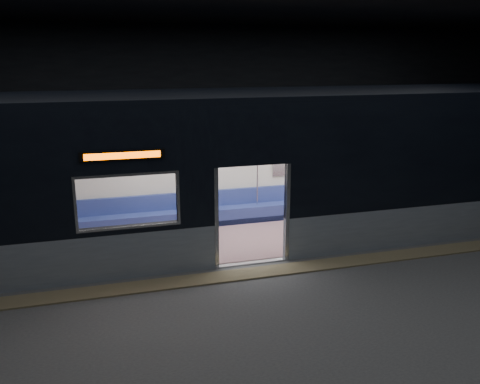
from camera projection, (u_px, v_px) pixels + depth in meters
name	position (u px, v px, depth m)	size (l,w,h in m)	color
station_floor	(269.00, 285.00, 9.40)	(24.00, 14.00, 0.01)	#47494C
station_envelope	(272.00, 83.00, 8.44)	(24.00, 14.00, 5.00)	black
tactile_strip	(260.00, 272.00, 9.90)	(22.80, 0.50, 0.03)	#8C7F59
metro_car	(232.00, 161.00, 11.27)	(18.00, 3.04, 3.35)	#929EAF
passenger	(393.00, 182.00, 13.77)	(0.42, 0.70, 1.37)	black
handbag	(397.00, 188.00, 13.59)	(0.29, 0.25, 0.15)	black
transit_map	(290.00, 162.00, 13.12)	(0.89, 0.03, 0.58)	white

